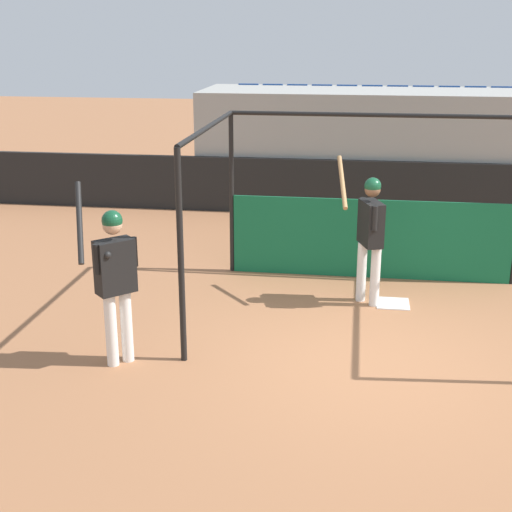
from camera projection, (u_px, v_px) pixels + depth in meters
The scene contains 7 objects.
ground_plane at pixel (371, 360), 8.07m from camera, with size 60.00×60.00×0.00m, color #9E6642.
outfield_wall at pixel (369, 189), 14.07m from camera, with size 24.00×0.12×1.11m.
bleacher_section at pixel (370, 146), 15.07m from camera, with size 7.05×2.40×2.39m.
batting_cage at pixel (372, 218), 9.98m from camera, with size 4.24×3.22×2.45m.
home_plate at pixel (393, 303), 9.70m from camera, with size 0.44×0.44×0.02m.
player_batter at pixel (370, 228), 9.43m from camera, with size 0.67×0.84×1.93m.
player_waiting at pixel (115, 273), 7.68m from camera, with size 0.61×0.74×2.07m.
Camera 1 is at (-0.24, -7.44, 3.59)m, focal length 50.00 mm.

